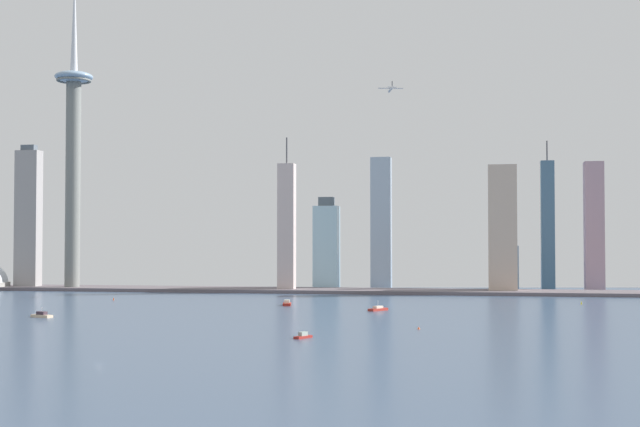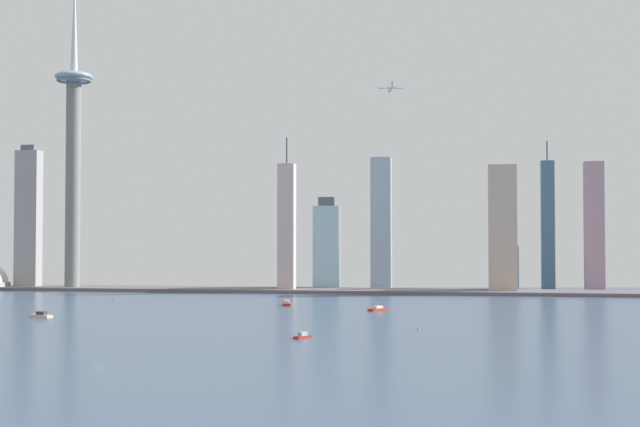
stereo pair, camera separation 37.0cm
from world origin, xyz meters
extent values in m
plane|color=#3C526E|center=(0.00, 0.00, 0.00)|extent=(6000.00, 6000.00, 0.00)
cube|color=#655B61|center=(0.00, 542.72, 1.68)|extent=(832.08, 66.62, 3.37)
cylinder|color=slate|center=(-273.80, 533.55, 114.44)|extent=(15.79, 15.79, 228.87)
ellipsoid|color=#86A3C0|center=(-273.80, 533.55, 228.87)|extent=(40.55, 40.55, 11.84)
torus|color=slate|center=(-273.80, 533.55, 224.73)|extent=(36.84, 36.84, 2.37)
cone|color=silver|center=(-273.80, 533.55, 290.12)|extent=(7.89, 7.89, 110.65)
cube|color=#3F6381|center=(226.40, 630.83, 69.28)|extent=(14.24, 14.51, 138.56)
cylinder|color=#4C4C51|center=(226.40, 630.83, 149.48)|extent=(1.60, 1.60, 21.85)
cube|color=#9DB2C7|center=(50.56, 597.62, 71.09)|extent=(21.75, 14.44, 142.19)
cube|color=#AC8B98|center=(272.66, 615.97, 67.75)|extent=(19.43, 19.79, 135.50)
cube|color=#8FA4B8|center=(188.13, 644.68, 23.61)|extent=(15.91, 22.67, 47.22)
cube|color=slate|center=(188.13, 644.68, 50.00)|extent=(9.55, 13.60, 5.55)
cube|color=#9A9593|center=(-329.39, 541.45, 75.50)|extent=(26.01, 14.80, 151.01)
cube|color=slate|center=(-329.39, 541.45, 154.09)|extent=(15.61, 8.88, 6.17)
cube|color=#C9B09C|center=(177.32, 550.91, 63.91)|extent=(27.90, 24.97, 127.82)
cube|color=beige|center=(-39.49, 535.39, 65.72)|extent=(17.03, 13.17, 131.45)
cylinder|color=#4C4C51|center=(-39.49, 535.39, 144.98)|extent=(1.60, 1.60, 27.07)
cube|color=#97C2D4|center=(-6.78, 584.12, 44.84)|extent=(26.10, 22.26, 89.67)
cube|color=#4D5962|center=(-6.78, 584.12, 94.45)|extent=(15.66, 13.35, 9.56)
cube|color=#AC2B21|center=(81.35, 308.30, 0.90)|extent=(14.00, 17.85, 1.79)
cube|color=beige|center=(81.35, 308.30, 2.66)|extent=(7.37, 8.61, 1.75)
cylinder|color=silver|center=(81.35, 308.30, 5.63)|extent=(0.24, 0.24, 4.19)
cube|color=#A92218|center=(2.58, 349.74, 0.98)|extent=(9.35, 18.13, 1.96)
cube|color=silver|center=(2.58, 349.74, 3.20)|extent=(5.71, 8.28, 2.49)
cube|color=#A5251F|center=(64.70, 111.65, 0.65)|extent=(8.68, 12.02, 1.31)
cube|color=#98AA9E|center=(64.70, 111.65, 2.36)|extent=(4.69, 5.74, 2.10)
cube|color=beige|center=(-136.18, 208.13, 0.90)|extent=(18.02, 11.58, 1.81)
cube|color=#3C2D37|center=(-136.18, 208.13, 2.88)|extent=(8.45, 6.29, 2.15)
cylinder|color=silver|center=(-136.18, 208.13, 5.63)|extent=(0.24, 0.24, 3.34)
cone|color=#E54C19|center=(-161.47, 384.49, 1.26)|extent=(1.28, 1.28, 2.52)
cone|color=yellow|center=(237.64, 406.91, 1.39)|extent=(1.26, 1.26, 2.77)
cone|color=#E54C19|center=(121.50, 172.32, 0.76)|extent=(1.67, 1.67, 1.53)
cylinder|color=silver|center=(66.25, 547.60, 206.94)|extent=(8.89, 26.52, 2.53)
sphere|color=silver|center=(63.04, 560.55, 206.94)|extent=(2.53, 2.53, 2.53)
cube|color=silver|center=(66.25, 547.60, 208.08)|extent=(25.52, 9.17, 0.50)
cube|color=silver|center=(68.96, 536.71, 207.32)|extent=(9.19, 4.27, 0.40)
cube|color=#2D333D|center=(68.96, 536.71, 210.70)|extent=(1.01, 2.24, 5.00)
camera|label=1|loc=(159.90, -351.82, 50.93)|focal=49.92mm
camera|label=2|loc=(160.26, -351.76, 50.93)|focal=49.92mm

